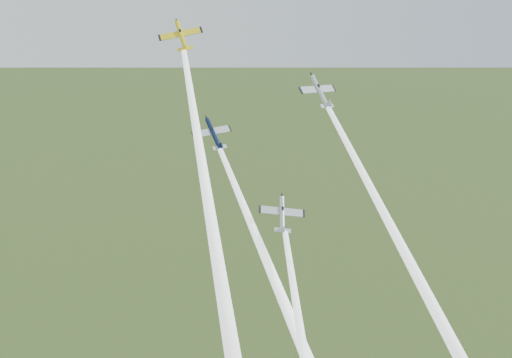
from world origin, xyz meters
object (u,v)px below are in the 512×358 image
at_px(plane_navy, 213,134).
at_px(plane_silver_low, 282,214).
at_px(plane_yellow, 181,36).
at_px(plane_silver_right, 320,91).

relative_size(plane_navy, plane_silver_low, 0.98).
xyz_separation_m(plane_navy, plane_silver_low, (6.75, -14.42, -11.52)).
relative_size(plane_yellow, plane_silver_low, 0.94).
distance_m(plane_yellow, plane_navy, 17.91).
xyz_separation_m(plane_yellow, plane_silver_right, (23.94, -6.30, -10.25)).
bearing_deg(plane_silver_low, plane_yellow, 137.00).
xyz_separation_m(plane_yellow, plane_silver_low, (11.37, -16.81, -28.65)).
distance_m(plane_yellow, plane_silver_low, 35.11).
height_order(plane_navy, plane_silver_right, plane_silver_right).
relative_size(plane_silver_right, plane_silver_low, 1.08).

